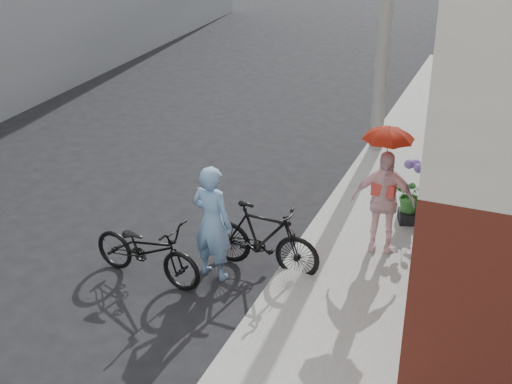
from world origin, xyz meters
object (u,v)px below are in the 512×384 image
Objects in this scene: officer at (212,223)px; kimono_woman at (383,201)px; bike_left at (147,250)px; planter at (409,216)px; bike_right at (263,238)px.

kimono_woman is (2.16, 1.55, 0.05)m from officer.
planter is at bearing -40.31° from bike_left.
bike_right is 5.10× the size of planter.
officer is at bearing -56.06° from bike_left.
officer is 0.98× the size of bike_right.
officer is 0.84m from bike_right.
bike_right is (1.50, 0.86, 0.06)m from bike_left.
bike_left is 5.20× the size of planter.
kimono_woman is (1.53, 1.13, 0.40)m from bike_right.
bike_right is 1.11× the size of kimono_woman.
bike_left is at bearing -157.72° from kimono_woman.
bike_left is 1.02× the size of bike_right.
planter is (2.43, 2.60, -0.68)m from officer.
officer reaches higher than bike_right.
kimono_woman is (3.03, 1.99, 0.46)m from bike_left.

